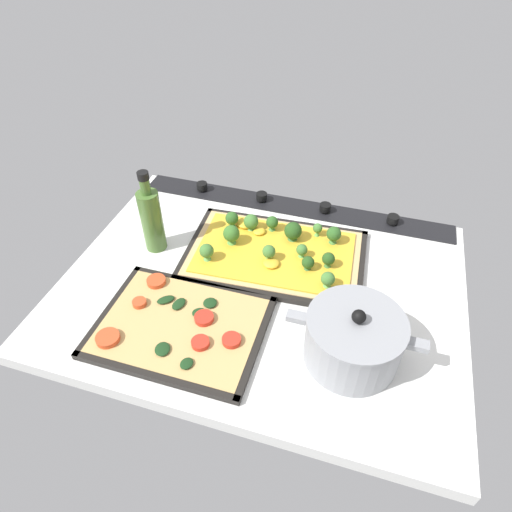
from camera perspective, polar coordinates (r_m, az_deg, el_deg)
The scene contains 8 objects.
ground_plane at distance 94.55cm, azimuth 0.73°, elevation -4.07°, with size 82.59×63.25×3.00cm, color silver.
stove_control_panel at distance 113.98cm, azimuth 4.74°, elevation 6.49°, with size 79.29×7.00×2.60cm.
baking_tray_front at distance 98.91cm, azimuth 2.41°, elevation -0.05°, with size 40.67×27.71×1.30cm.
broccoli_pizza at distance 98.31cm, azimuth 2.37°, elevation 0.89°, with size 38.14×25.17×5.98cm.
baking_tray_back at distance 86.20cm, azimuth -9.66°, elevation -9.07°, with size 31.38×23.91×1.30cm.
veggie_pizza_back at distance 85.75cm, azimuth -9.86°, elevation -8.72°, with size 28.98×21.51×1.90cm.
cooking_pot at distance 79.43cm, azimuth 12.43°, elevation -10.42°, with size 23.91×17.05×12.13cm.
oil_bottle at distance 99.54cm, azimuth -13.30°, elevation 4.70°, with size 4.76×4.76×19.70cm.
Camera 1 is at (-17.84, 62.88, 66.82)cm, focal length 31.08 mm.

